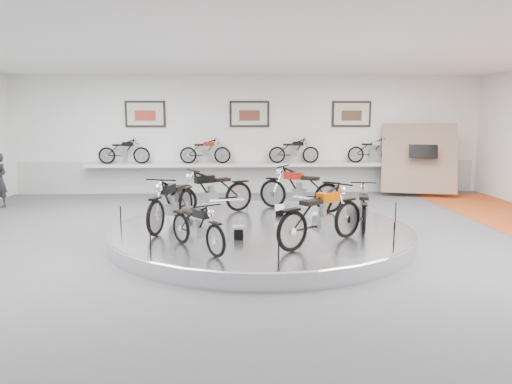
{
  "coord_description": "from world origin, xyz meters",
  "views": [
    {
      "loc": [
        -0.63,
        -10.13,
        2.69
      ],
      "look_at": [
        -0.09,
        0.6,
        1.02
      ],
      "focal_mm": 35.0,
      "sensor_mm": 36.0,
      "label": 1
    }
  ],
  "objects_px": {
    "bike_d": "(171,202)",
    "bike_f": "(321,215)",
    "bike_e": "(197,226)",
    "bike_b": "(300,188)",
    "display_platform": "(261,234)",
    "shelf": "(250,165)",
    "bike_c": "(211,192)",
    "bike_a": "(363,206)"
  },
  "relations": [
    {
      "from": "shelf",
      "to": "bike_c",
      "type": "xyz_separation_m",
      "value": [
        -1.11,
        -4.98,
        -0.14
      ]
    },
    {
      "from": "bike_b",
      "to": "bike_c",
      "type": "relative_size",
      "value": 1.0
    },
    {
      "from": "bike_b",
      "to": "bike_f",
      "type": "height_order",
      "value": "bike_f"
    },
    {
      "from": "shelf",
      "to": "bike_b",
      "type": "xyz_separation_m",
      "value": [
        1.09,
        -4.55,
        -0.14
      ]
    },
    {
      "from": "display_platform",
      "to": "bike_e",
      "type": "height_order",
      "value": "bike_e"
    },
    {
      "from": "bike_e",
      "to": "bike_f",
      "type": "bearing_deg",
      "value": 61.99
    },
    {
      "from": "bike_a",
      "to": "bike_d",
      "type": "xyz_separation_m",
      "value": [
        -4.05,
        0.22,
        0.09
      ]
    },
    {
      "from": "bike_b",
      "to": "bike_d",
      "type": "bearing_deg",
      "value": 61.52
    },
    {
      "from": "display_platform",
      "to": "bike_b",
      "type": "distance_m",
      "value": 2.26
    },
    {
      "from": "display_platform",
      "to": "bike_c",
      "type": "bearing_deg",
      "value": 128.08
    },
    {
      "from": "bike_e",
      "to": "bike_f",
      "type": "height_order",
      "value": "bike_f"
    },
    {
      "from": "bike_b",
      "to": "display_platform",
      "type": "bearing_deg",
      "value": 89.67
    },
    {
      "from": "bike_b",
      "to": "bike_d",
      "type": "xyz_separation_m",
      "value": [
        -2.99,
        -1.83,
        -0.0
      ]
    },
    {
      "from": "shelf",
      "to": "bike_b",
      "type": "relative_size",
      "value": 5.8
    },
    {
      "from": "bike_a",
      "to": "bike_f",
      "type": "xyz_separation_m",
      "value": [
        -1.13,
        -1.3,
        0.09
      ]
    },
    {
      "from": "bike_d",
      "to": "bike_f",
      "type": "xyz_separation_m",
      "value": [
        2.93,
        -1.52,
        0.0
      ]
    },
    {
      "from": "display_platform",
      "to": "shelf",
      "type": "bearing_deg",
      "value": 90.0
    },
    {
      "from": "bike_a",
      "to": "bike_e",
      "type": "relative_size",
      "value": 1.08
    },
    {
      "from": "bike_d",
      "to": "bike_f",
      "type": "relative_size",
      "value": 0.99
    },
    {
      "from": "bike_e",
      "to": "bike_d",
      "type": "bearing_deg",
      "value": 165.57
    },
    {
      "from": "bike_a",
      "to": "bike_f",
      "type": "distance_m",
      "value": 1.73
    },
    {
      "from": "bike_e",
      "to": "bike_b",
      "type": "bearing_deg",
      "value": 112.44
    },
    {
      "from": "bike_d",
      "to": "shelf",
      "type": "bearing_deg",
      "value": -178.75
    },
    {
      "from": "bike_c",
      "to": "bike_d",
      "type": "distance_m",
      "value": 1.6
    },
    {
      "from": "display_platform",
      "to": "bike_d",
      "type": "bearing_deg",
      "value": 179.21
    },
    {
      "from": "bike_a",
      "to": "bike_b",
      "type": "relative_size",
      "value": 0.84
    },
    {
      "from": "bike_d",
      "to": "display_platform",
      "type": "bearing_deg",
      "value": 107.09
    },
    {
      "from": "bike_a",
      "to": "display_platform",
      "type": "bearing_deg",
      "value": 98.08
    },
    {
      "from": "display_platform",
      "to": "bike_f",
      "type": "relative_size",
      "value": 3.36
    },
    {
      "from": "bike_d",
      "to": "bike_e",
      "type": "bearing_deg",
      "value": 38.23
    },
    {
      "from": "shelf",
      "to": "bike_c",
      "type": "height_order",
      "value": "bike_c"
    },
    {
      "from": "bike_e",
      "to": "bike_a",
      "type": "bearing_deg",
      "value": 80.1
    },
    {
      "from": "bike_e",
      "to": "bike_c",
      "type": "bearing_deg",
      "value": 142.89
    },
    {
      "from": "display_platform",
      "to": "bike_a",
      "type": "bearing_deg",
      "value": -5.09
    },
    {
      "from": "bike_b",
      "to": "bike_f",
      "type": "distance_m",
      "value": 3.35
    },
    {
      "from": "bike_a",
      "to": "bike_e",
      "type": "bearing_deg",
      "value": 128.05
    },
    {
      "from": "shelf",
      "to": "bike_d",
      "type": "height_order",
      "value": "bike_d"
    },
    {
      "from": "shelf",
      "to": "bike_b",
      "type": "bearing_deg",
      "value": -76.53
    },
    {
      "from": "bike_d",
      "to": "bike_f",
      "type": "bearing_deg",
      "value": 80.41
    },
    {
      "from": "display_platform",
      "to": "bike_d",
      "type": "distance_m",
      "value": 2.03
    },
    {
      "from": "display_platform",
      "to": "bike_d",
      "type": "relative_size",
      "value": 3.39
    },
    {
      "from": "display_platform",
      "to": "bike_d",
      "type": "xyz_separation_m",
      "value": [
        -1.9,
        0.03,
        0.71
      ]
    }
  ]
}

